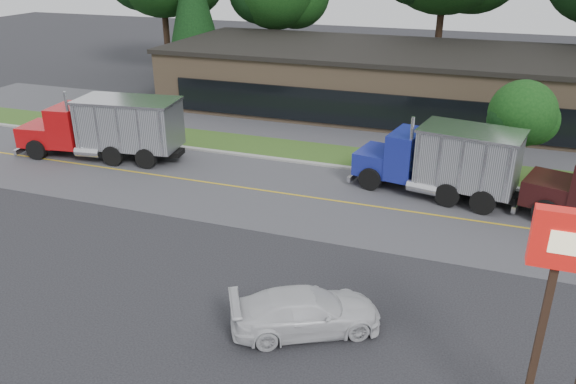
# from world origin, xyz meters

# --- Properties ---
(ground) EXTENTS (140.00, 140.00, 0.00)m
(ground) POSITION_xyz_m (0.00, 0.00, 0.00)
(ground) COLOR #36363C
(ground) RESTS_ON ground
(road) EXTENTS (60.00, 8.00, 0.02)m
(road) POSITION_xyz_m (0.00, 9.00, 0.00)
(road) COLOR slate
(road) RESTS_ON ground
(center_line) EXTENTS (60.00, 0.12, 0.01)m
(center_line) POSITION_xyz_m (0.00, 9.00, 0.00)
(center_line) COLOR gold
(center_line) RESTS_ON ground
(curb) EXTENTS (60.00, 0.30, 0.12)m
(curb) POSITION_xyz_m (0.00, 13.20, 0.00)
(curb) COLOR #9E9E99
(curb) RESTS_ON ground
(grass_verge) EXTENTS (60.00, 3.40, 0.03)m
(grass_verge) POSITION_xyz_m (0.00, 15.00, 0.00)
(grass_verge) COLOR #346020
(grass_verge) RESTS_ON ground
(far_parking) EXTENTS (60.00, 7.00, 0.02)m
(far_parking) POSITION_xyz_m (0.00, 20.00, 0.00)
(far_parking) COLOR slate
(far_parking) RESTS_ON ground
(strip_mall) EXTENTS (32.00, 12.00, 4.00)m
(strip_mall) POSITION_xyz_m (2.00, 26.00, 2.00)
(strip_mall) COLOR #8C7156
(strip_mall) RESTS_ON ground
(bilo_sign) EXTENTS (2.20, 1.90, 5.95)m
(bilo_sign) POSITION_xyz_m (10.50, -2.50, 2.02)
(bilo_sign) COLOR #6B6054
(bilo_sign) RESTS_ON ground
(evergreen_left) EXTENTS (5.09, 5.09, 11.56)m
(evergreen_left) POSITION_xyz_m (-16.00, 30.00, 6.35)
(evergreen_left) COLOR #382619
(evergreen_left) RESTS_ON ground
(tree_verge) EXTENTS (3.47, 3.27, 4.95)m
(tree_verge) POSITION_xyz_m (10.05, 15.04, 3.14)
(tree_verge) COLOR #382619
(tree_verge) RESTS_ON ground
(dump_truck_red) EXTENTS (9.39, 3.70, 3.36)m
(dump_truck_red) POSITION_xyz_m (-10.96, 10.51, 1.81)
(dump_truck_red) COLOR black
(dump_truck_red) RESTS_ON ground
(dump_truck_blue) EXTENTS (7.76, 3.90, 3.36)m
(dump_truck_blue) POSITION_xyz_m (6.81, 11.38, 1.80)
(dump_truck_blue) COLOR black
(dump_truck_blue) RESTS_ON ground
(rally_car) EXTENTS (4.91, 3.84, 1.33)m
(rally_car) POSITION_xyz_m (3.89, -0.47, 0.66)
(rally_car) COLOR silver
(rally_car) RESTS_ON ground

